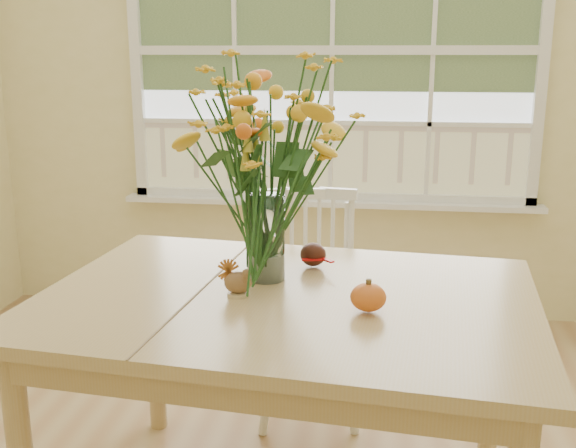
# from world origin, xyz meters

# --- Properties ---
(wall_back) EXTENTS (4.00, 0.02, 2.70)m
(wall_back) POSITION_xyz_m (0.00, 2.25, 1.35)
(wall_back) COLOR beige
(wall_back) RESTS_ON floor
(window) EXTENTS (2.42, 0.12, 1.74)m
(window) POSITION_xyz_m (0.00, 2.21, 1.53)
(window) COLOR silver
(window) RESTS_ON wall_back
(dining_table) EXTENTS (1.62, 1.23, 0.81)m
(dining_table) POSITION_xyz_m (0.00, 0.31, 0.72)
(dining_table) COLOR tan
(dining_table) RESTS_ON floor
(windsor_chair) EXTENTS (0.50, 0.49, 0.95)m
(windsor_chair) POSITION_xyz_m (-0.02, 1.10, 0.53)
(windsor_chair) COLOR white
(windsor_chair) RESTS_ON floor
(flower_vase) EXTENTS (0.59, 0.59, 0.70)m
(flower_vase) POSITION_xyz_m (-0.09, 0.45, 1.23)
(flower_vase) COLOR white
(flower_vase) RESTS_ON dining_table
(pumpkin) EXTENTS (0.10, 0.10, 0.08)m
(pumpkin) POSITION_xyz_m (0.25, 0.20, 0.85)
(pumpkin) COLOR #C74A17
(pumpkin) RESTS_ON dining_table
(turkey_figurine) EXTENTS (0.09, 0.07, 0.11)m
(turkey_figurine) POSITION_xyz_m (-0.15, 0.28, 0.85)
(turkey_figurine) COLOR #CCB78C
(turkey_figurine) RESTS_ON dining_table
(dark_gourd) EXTENTS (0.13, 0.11, 0.08)m
(dark_gourd) POSITION_xyz_m (0.06, 0.60, 0.85)
(dark_gourd) COLOR #38160F
(dark_gourd) RESTS_ON dining_table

